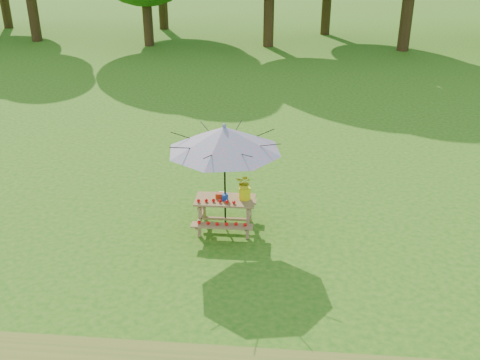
{
  "coord_description": "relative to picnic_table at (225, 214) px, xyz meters",
  "views": [
    {
      "loc": [
        -2.17,
        -8.27,
        5.41
      ],
      "look_at": [
        -3.04,
        1.26,
        1.1
      ],
      "focal_mm": 40.0,
      "sensor_mm": 36.0,
      "label": 1
    }
  ],
  "objects": [
    {
      "name": "flower_bucket",
      "position": [
        0.39,
        0.05,
        0.63
      ],
      "size": [
        0.38,
        0.35,
        0.53
      ],
      "color": "#FFF00D",
      "rests_on": "picnic_table"
    },
    {
      "name": "produce_bins",
      "position": [
        -0.06,
        0.03,
        0.4
      ],
      "size": [
        0.26,
        0.32,
        0.13
      ],
      "color": "red",
      "rests_on": "picnic_table"
    },
    {
      "name": "ground",
      "position": [
        3.34,
        -1.26,
        -0.33
      ],
      "size": [
        120.0,
        120.0,
        0.0
      ],
      "primitive_type": "plane",
      "color": "#226513",
      "rests_on": "ground"
    },
    {
      "name": "patio_umbrella",
      "position": [
        0.0,
        0.0,
        1.62
      ],
      "size": [
        2.67,
        2.67,
        2.25
      ],
      "color": "black",
      "rests_on": "ground"
    },
    {
      "name": "picnic_table",
      "position": [
        0.0,
        0.0,
        0.0
      ],
      "size": [
        1.2,
        1.32,
        0.67
      ],
      "color": "#916141",
      "rests_on": "ground"
    },
    {
      "name": "tomatoes_row",
      "position": [
        -0.15,
        -0.18,
        0.38
      ],
      "size": [
        0.77,
        0.13,
        0.07
      ],
      "primitive_type": null,
      "color": "#F20B08",
      "rests_on": "picnic_table"
    }
  ]
}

